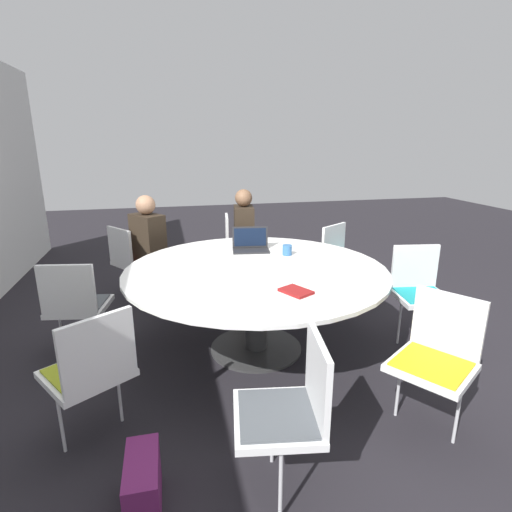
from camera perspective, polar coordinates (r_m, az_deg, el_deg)
The scene contains 16 objects.
ground_plane at distance 3.56m, azimuth 0.00°, elevation -13.10°, with size 16.00×16.00×0.00m, color black.
conference_table at distance 3.30m, azimuth 0.00°, elevation -3.63°, with size 2.13×2.13×0.74m.
chair_0 at distance 5.00m, azimuth -2.68°, elevation 1.89°, with size 0.49×0.47×0.85m.
chair_1 at distance 4.58m, azimuth -17.33°, elevation -0.18°, with size 0.60×0.60×0.85m.
chair_2 at distance 3.51m, azimuth -24.35°, elevation -5.91°, with size 0.49×0.50×0.85m.
chair_3 at distance 2.53m, azimuth -22.52°, elevation -14.39°, with size 0.59×0.60×0.85m.
chair_4 at distance 2.08m, azimuth 4.98°, elevation -20.35°, with size 0.50×0.48×0.85m.
chair_5 at distance 2.72m, azimuth 24.42°, elevation -12.43°, with size 0.60×0.59×0.85m.
chair_6 at distance 3.79m, azimuth 22.33°, elevation -4.09°, with size 0.48×0.50×0.85m.
chair_7 at distance 4.48m, azimuth 12.28°, elevation -0.19°, with size 0.59×0.60×0.85m.
person_0 at distance 4.72m, azimuth -1.56°, elevation 3.49°, with size 0.39×0.29×1.20m.
person_1 at distance 4.38m, azimuth -14.95°, elevation 1.92°, with size 0.42×0.39×1.20m.
laptop at distance 3.77m, azimuth -0.79°, elevation 1.67°, with size 0.26×0.36×0.21m.
spiral_notebook at distance 2.75m, azimuth 5.72°, elevation -5.03°, with size 0.26×0.23×0.02m.
coffee_cup at distance 3.62m, azimuth 4.48°, elevation 0.86°, with size 0.09×0.09×0.09m.
handbag at distance 2.29m, azimuth -15.82°, elevation -28.93°, with size 0.36×0.16×0.28m.
Camera 1 is at (-3.02, 0.69, 1.75)m, focal length 28.00 mm.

